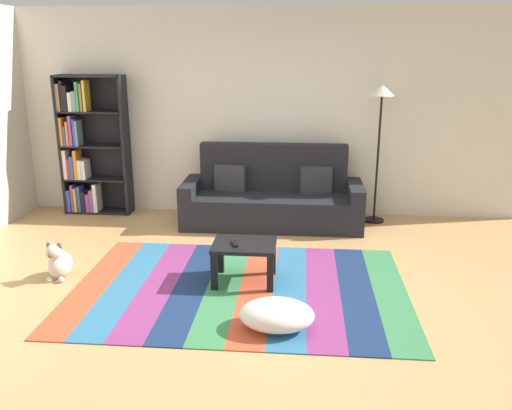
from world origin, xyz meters
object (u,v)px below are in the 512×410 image
object	(u,v)px
dog	(59,263)
tv_remote	(235,244)
coffee_table	(244,251)
bookshelf	(87,148)
pouf	(277,315)
couch	(272,198)
standing_lamp	(381,108)

from	to	relation	value
dog	tv_remote	xyz separation A→B (m)	(1.74, 0.01, 0.25)
coffee_table	tv_remote	distance (m)	0.14
bookshelf	pouf	world-z (taller)	bookshelf
couch	bookshelf	xyz separation A→B (m)	(-2.52, 0.28, 0.55)
bookshelf	coffee_table	size ratio (longest dim) A/B	3.07
bookshelf	dog	distance (m)	2.34
coffee_table	dog	size ratio (longest dim) A/B	1.52
dog	tv_remote	world-z (taller)	tv_remote
coffee_table	couch	bearing A→B (deg)	84.89
bookshelf	dog	bearing A→B (deg)	-76.41
couch	bookshelf	distance (m)	2.59
couch	standing_lamp	bearing A→B (deg)	8.93
bookshelf	tv_remote	xyz separation A→B (m)	(2.27, -2.15, -0.48)
dog	couch	bearing A→B (deg)	43.28
coffee_table	pouf	xyz separation A→B (m)	(0.36, -0.88, -0.19)
couch	bookshelf	world-z (taller)	bookshelf
coffee_table	standing_lamp	bearing A→B (deg)	53.69
couch	dog	bearing A→B (deg)	-136.72
pouf	standing_lamp	world-z (taller)	standing_lamp
standing_lamp	tv_remote	world-z (taller)	standing_lamp
pouf	dog	bearing A→B (deg)	159.48
coffee_table	standing_lamp	world-z (taller)	standing_lamp
couch	pouf	size ratio (longest dim) A/B	3.71
couch	bookshelf	bearing A→B (deg)	173.64
coffee_table	tv_remote	world-z (taller)	tv_remote
bookshelf	coffee_table	bearing A→B (deg)	-41.72
coffee_table	pouf	bearing A→B (deg)	-67.91
dog	bookshelf	bearing A→B (deg)	103.59
pouf	standing_lamp	size ratio (longest dim) A/B	0.35
coffee_table	dog	distance (m)	1.84
coffee_table	dog	bearing A→B (deg)	-178.12
dog	tv_remote	size ratio (longest dim) A/B	2.65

